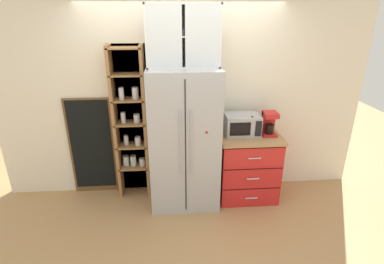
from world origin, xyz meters
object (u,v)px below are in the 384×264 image
object	(u,v)px
refrigerator	(184,139)
microwave	(242,124)
coffee_maker	(269,123)
mug_navy	(249,130)
chalkboard_menu	(92,147)
bottle_clear	(251,128)

from	to	relation	value
refrigerator	microwave	size ratio (longest dim) A/B	4.08
refrigerator	microwave	world-z (taller)	refrigerator
coffee_maker	mug_navy	xyz separation A→B (m)	(-0.24, 0.05, -0.11)
microwave	mug_navy	distance (m)	0.13
refrigerator	chalkboard_menu	size ratio (longest dim) A/B	1.31
refrigerator	mug_navy	bearing A→B (deg)	6.77
refrigerator	chalkboard_menu	xyz separation A→B (m)	(-1.24, 0.31, -0.21)
refrigerator	coffee_maker	xyz separation A→B (m)	(1.10, 0.05, 0.16)
mug_navy	chalkboard_menu	bearing A→B (deg)	174.33
refrigerator	coffee_maker	distance (m)	1.11
mug_navy	chalkboard_menu	distance (m)	2.12
microwave	coffee_maker	world-z (taller)	coffee_maker
refrigerator	chalkboard_menu	bearing A→B (deg)	165.97
microwave	bottle_clear	world-z (taller)	bottle_clear
microwave	bottle_clear	distance (m)	0.14
mug_navy	chalkboard_menu	xyz separation A→B (m)	(-2.09, 0.21, -0.26)
coffee_maker	chalkboard_menu	bearing A→B (deg)	173.60
coffee_maker	chalkboard_menu	size ratio (longest dim) A/B	0.23
microwave	coffee_maker	distance (m)	0.34
microwave	mug_navy	world-z (taller)	microwave
mug_navy	bottle_clear	distance (m)	0.14
bottle_clear	mug_navy	bearing A→B (deg)	89.12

